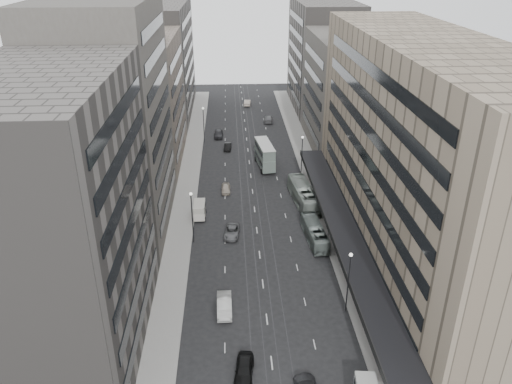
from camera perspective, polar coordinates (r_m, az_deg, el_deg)
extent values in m
plane|color=black|center=(66.03, 0.85, -10.96)|extent=(220.00, 220.00, 0.00)
cube|color=gray|center=(99.73, 6.27, 2.40)|extent=(4.00, 125.00, 0.15)
cube|color=gray|center=(98.79, -7.61, 2.09)|extent=(4.00, 125.00, 0.15)
cube|color=gray|center=(70.21, 18.30, 4.04)|extent=(15.00, 60.00, 30.00)
cube|color=black|center=(72.12, 10.01, -4.12)|extent=(4.40, 60.00, 0.50)
cube|color=#4C4842|center=(111.17, 10.33, 11.13)|extent=(15.00, 28.00, 24.00)
cube|color=#5B5652|center=(139.40, 7.65, 15.13)|extent=(15.00, 32.00, 28.00)
cube|color=#5B5652|center=(53.97, -21.86, -3.28)|extent=(15.00, 28.00, 30.00)
cube|color=#4C4842|center=(77.19, -16.37, 7.83)|extent=(15.00, 26.00, 34.00)
cube|color=#7A695F|center=(103.83, -13.03, 10.13)|extent=(15.00, 28.00, 25.00)
cube|color=#5B5652|center=(135.28, -10.94, 14.57)|extent=(15.00, 38.00, 28.00)
cylinder|color=#262628|center=(61.04, 10.48, -10.30)|extent=(0.16, 0.16, 8.00)
sphere|color=silver|center=(58.74, 10.80, -7.07)|extent=(0.44, 0.44, 0.44)
cylinder|color=#262628|center=(95.59, 5.25, 3.94)|extent=(0.16, 0.16, 8.00)
sphere|color=silver|center=(94.14, 5.35, 6.25)|extent=(0.44, 0.44, 0.44)
cylinder|color=#262628|center=(74.06, -7.29, -3.06)|extent=(0.16, 0.16, 8.00)
sphere|color=silver|center=(72.18, -7.47, -0.21)|extent=(0.44, 0.44, 0.44)
cylinder|color=#262628|center=(113.55, -5.99, 7.51)|extent=(0.16, 0.16, 8.00)
sphere|color=silver|center=(112.33, -6.09, 9.49)|extent=(0.44, 0.44, 0.44)
imported|color=gray|center=(75.69, 6.71, -4.64)|extent=(3.00, 9.96, 2.74)
imported|color=#97A299|center=(86.19, 5.42, -0.29)|extent=(4.14, 12.58, 3.44)
cube|color=slate|center=(100.67, 1.00, 3.78)|extent=(3.70, 9.39, 2.34)
cube|color=slate|center=(99.87, 1.01, 4.94)|extent=(3.60, 9.02, 2.03)
cube|color=silver|center=(99.48, 1.01, 5.52)|extent=(3.70, 9.39, 0.12)
cylinder|color=black|center=(97.92, 0.65, 2.38)|extent=(0.41, 1.04, 1.02)
cylinder|color=black|center=(98.41, 2.10, 2.49)|extent=(0.41, 1.04, 1.02)
cylinder|color=black|center=(103.87, -0.05, 3.81)|extent=(0.41, 1.04, 1.02)
cylinder|color=black|center=(104.33, 1.32, 3.91)|extent=(0.41, 1.04, 1.02)
cube|color=silver|center=(82.27, -6.46, -2.29)|extent=(1.85, 4.09, 1.26)
cube|color=beige|center=(81.75, -6.50, -1.60)|extent=(1.81, 4.00, 0.99)
cylinder|color=black|center=(81.46, -7.13, -3.14)|extent=(0.19, 0.65, 0.65)
cylinder|color=black|center=(81.33, -5.84, -3.12)|extent=(0.19, 0.65, 0.65)
cylinder|color=black|center=(83.81, -7.02, -2.25)|extent=(0.19, 0.65, 0.65)
cylinder|color=black|center=(83.69, -5.77, -2.22)|extent=(0.19, 0.65, 0.65)
imported|color=black|center=(54.47, -1.36, -19.57)|extent=(2.41, 4.83, 1.58)
imported|color=#BBBCB7|center=(62.13, -3.64, -12.78)|extent=(1.85, 5.10, 1.67)
imported|color=#5E5E61|center=(76.89, -2.77, -4.56)|extent=(2.72, 5.00, 1.33)
imported|color=#B8AA98|center=(90.57, -3.46, 0.41)|extent=(1.63, 3.99, 1.36)
imported|color=black|center=(110.24, -3.25, 5.20)|extent=(1.80, 4.22, 1.35)
imported|color=silver|center=(107.78, 1.23, 4.74)|extent=(2.28, 4.83, 1.34)
imported|color=slate|center=(128.67, 1.44, 8.36)|extent=(2.75, 5.62, 1.57)
imported|color=#2B2B2E|center=(117.89, -4.30, 6.65)|extent=(2.14, 4.99, 1.68)
imported|color=beige|center=(143.11, -0.98, 10.19)|extent=(2.17, 5.02, 1.61)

